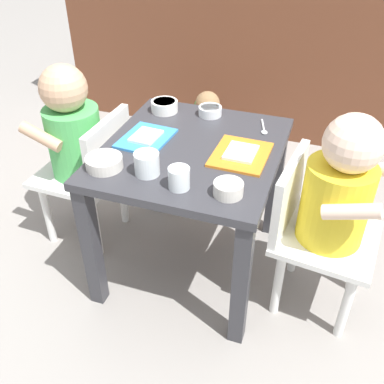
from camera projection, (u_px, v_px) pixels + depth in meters
ground_plane at (192, 261)px, 1.58m from camera, size 7.00×7.00×0.00m
kitchen_cabinet_back at (269, 27)px, 2.18m from camera, size 2.06×0.35×1.03m
dining_table at (192, 172)px, 1.36m from camera, size 0.52×0.58×0.47m
seated_child_left at (76, 137)px, 1.48m from camera, size 0.29×0.29×0.66m
seated_child_right at (334, 196)px, 1.20m from camera, size 0.31×0.31×0.66m
dog at (182, 128)px, 1.95m from camera, size 0.28×0.46×0.32m
food_tray_left at (146, 138)px, 1.34m from camera, size 0.15×0.18×0.02m
food_tray_right at (241, 154)px, 1.27m from camera, size 0.16×0.19×0.02m
water_cup_left at (179, 179)px, 1.13m from camera, size 0.06×0.06×0.06m
water_cup_right at (147, 165)px, 1.18m from camera, size 0.07×0.07×0.06m
veggie_bowl_near at (210, 111)px, 1.48m from camera, size 0.08×0.08×0.03m
veggie_bowl_far at (228, 188)px, 1.11m from camera, size 0.08×0.08×0.04m
cereal_bowl_right_side at (104, 162)px, 1.21m from camera, size 0.10×0.10×0.03m
cereal_bowl_left_side at (164, 106)px, 1.50m from camera, size 0.09×0.09×0.04m
spoon_by_left_tray at (264, 128)px, 1.40m from camera, size 0.04×0.10×0.01m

